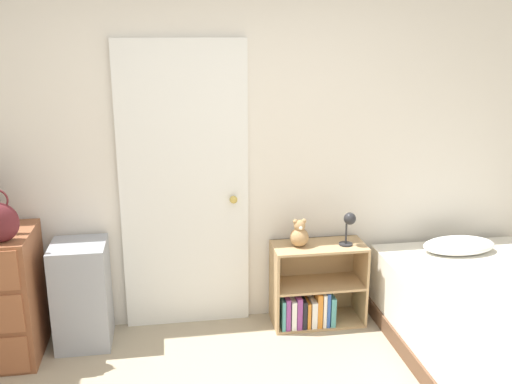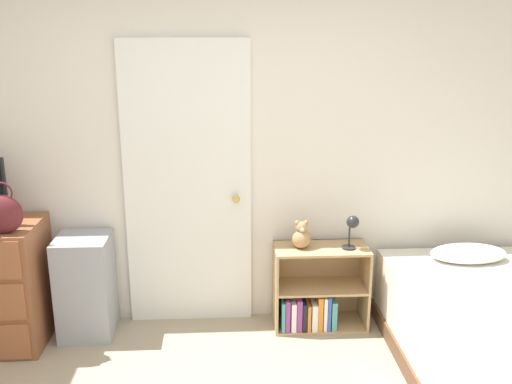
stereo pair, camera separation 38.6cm
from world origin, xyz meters
name	(u,v)px [view 1 (the left image)]	position (x,y,z in m)	size (l,w,h in m)	color
wall_back	(210,153)	(0.00, 1.93, 1.27)	(10.00, 0.06, 2.55)	silver
door_closed	(185,189)	(-0.19, 1.88, 1.03)	(0.90, 0.09, 2.06)	white
storage_bin	(82,294)	(-0.92, 1.69, 0.37)	(0.37, 0.38, 0.73)	#999EA8
bookshelf	(312,294)	(0.72, 1.72, 0.23)	(0.68, 0.32, 0.61)	tan
teddy_bear	(299,234)	(0.61, 1.72, 0.70)	(0.14, 0.14, 0.21)	tan
desk_lamp	(349,223)	(0.96, 1.68, 0.79)	(0.11, 0.11, 0.25)	#262628
bed	(507,330)	(1.79, 0.93, 0.27)	(1.21, 1.92, 0.65)	brown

